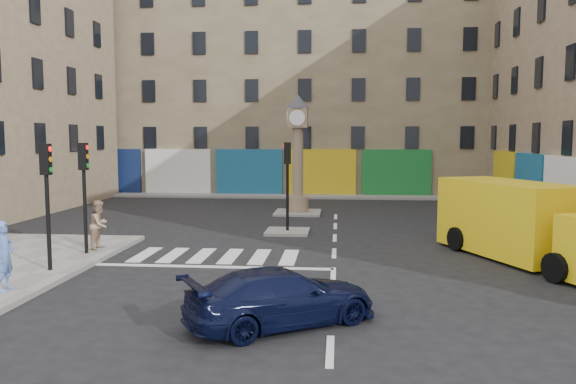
# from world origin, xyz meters

# --- Properties ---
(ground) EXTENTS (120.00, 120.00, 0.00)m
(ground) POSITION_xyz_m (0.00, 0.00, 0.00)
(ground) COLOR black
(ground) RESTS_ON ground
(sidewalk_right) EXTENTS (2.60, 30.00, 0.15)m
(sidewalk_right) POSITION_xyz_m (8.70, 10.00, 0.07)
(sidewalk_right) COLOR gray
(sidewalk_right) RESTS_ON ground
(sidewalk_far) EXTENTS (32.00, 2.40, 0.15)m
(sidewalk_far) POSITION_xyz_m (-4.00, 22.20, 0.07)
(sidewalk_far) COLOR gray
(sidewalk_far) RESTS_ON ground
(island_near) EXTENTS (1.80, 1.80, 0.12)m
(island_near) POSITION_xyz_m (-2.00, 8.00, 0.06)
(island_near) COLOR gray
(island_near) RESTS_ON ground
(island_far) EXTENTS (2.40, 2.40, 0.12)m
(island_far) POSITION_xyz_m (-2.00, 14.00, 0.06)
(island_far) COLOR gray
(island_far) RESTS_ON ground
(building_far) EXTENTS (32.00, 10.00, 17.00)m
(building_far) POSITION_xyz_m (-4.00, 28.00, 8.50)
(building_far) COLOR gray
(building_far) RESTS_ON ground
(traffic_light_left_near) EXTENTS (0.28, 0.22, 3.70)m
(traffic_light_left_near) POSITION_xyz_m (-8.30, 0.20, 2.62)
(traffic_light_left_near) COLOR black
(traffic_light_left_near) RESTS_ON sidewalk_left
(traffic_light_left_far) EXTENTS (0.28, 0.22, 3.70)m
(traffic_light_left_far) POSITION_xyz_m (-8.30, 2.60, 2.62)
(traffic_light_left_far) COLOR black
(traffic_light_left_far) RESTS_ON sidewalk_left
(traffic_light_island) EXTENTS (0.28, 0.22, 3.70)m
(traffic_light_island) POSITION_xyz_m (-2.00, 8.00, 2.59)
(traffic_light_island) COLOR black
(traffic_light_island) RESTS_ON island_near
(clock_pillar) EXTENTS (1.20, 1.20, 6.10)m
(clock_pillar) POSITION_xyz_m (-2.00, 14.00, 3.55)
(clock_pillar) COLOR #9F8268
(clock_pillar) RESTS_ON island_far
(navy_sedan) EXTENTS (4.50, 3.75, 1.23)m
(navy_sedan) POSITION_xyz_m (-1.07, -3.57, 0.62)
(navy_sedan) COLOR black
(navy_sedan) RESTS_ON ground
(yellow_van) EXTENTS (4.61, 7.26, 2.55)m
(yellow_van) POSITION_xyz_m (6.09, 3.47, 1.26)
(yellow_van) COLOR yellow
(yellow_van) RESTS_ON ground
(pedestrian_blue) EXTENTS (0.46, 0.67, 1.79)m
(pedestrian_blue) POSITION_xyz_m (-8.29, -2.03, 1.04)
(pedestrian_blue) COLOR #5B81D0
(pedestrian_blue) RESTS_ON sidewalk_left
(pedestrian_tan) EXTENTS (0.72, 0.88, 1.70)m
(pedestrian_tan) POSITION_xyz_m (-8.17, 3.40, 1.00)
(pedestrian_tan) COLOR tan
(pedestrian_tan) RESTS_ON sidewalk_left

